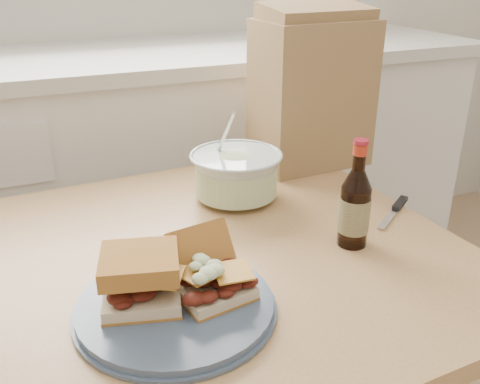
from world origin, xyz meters
name	(u,v)px	position (x,y,z in m)	size (l,w,h in m)	color
cabinet_run	(123,191)	(0.00, 1.70, 0.47)	(2.50, 0.64, 0.94)	white
dining_table	(228,294)	(0.04, 0.81, 0.61)	(0.90, 0.90, 0.71)	tan
plate	(176,306)	(-0.11, 0.66, 0.72)	(0.30, 0.30, 0.02)	#42526A
sandwich_left	(141,278)	(-0.16, 0.68, 0.77)	(0.14, 0.13, 0.08)	beige
sandwich_right	(210,271)	(-0.05, 0.68, 0.76)	(0.12, 0.16, 0.09)	beige
coleslaw_bowl	(236,177)	(0.14, 1.01, 0.77)	(0.21, 0.21, 0.20)	silver
beer_bottle	(355,207)	(0.26, 0.74, 0.79)	(0.06, 0.06, 0.21)	black
knife	(397,207)	(0.44, 0.83, 0.72)	(0.14, 0.11, 0.01)	silver
paper_bag	(312,94)	(0.40, 1.16, 0.89)	(0.28, 0.18, 0.36)	#967748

